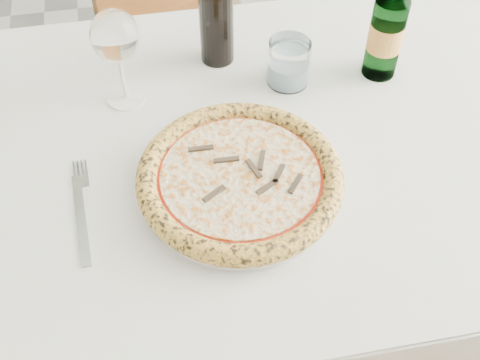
# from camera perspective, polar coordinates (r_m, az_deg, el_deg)

# --- Properties ---
(dining_table) EXTENTS (1.34, 0.80, 0.76)m
(dining_table) POSITION_cam_1_polar(r_m,az_deg,el_deg) (1.07, -1.02, -0.08)
(dining_table) COLOR #5C2B18
(dining_table) RESTS_ON floor
(chair_far) EXTENTS (0.51, 0.51, 0.93)m
(chair_far) POSITION_cam_1_polar(r_m,az_deg,el_deg) (1.73, -6.09, 16.20)
(chair_far) COLOR #5C2B18
(chair_far) RESTS_ON floor
(plate) EXTENTS (0.30, 0.30, 0.02)m
(plate) POSITION_cam_1_polar(r_m,az_deg,el_deg) (0.92, 0.00, -0.45)
(plate) COLOR silver
(plate) RESTS_ON dining_table
(pizza) EXTENTS (0.32, 0.32, 0.03)m
(pizza) POSITION_cam_1_polar(r_m,az_deg,el_deg) (0.91, -0.00, 0.26)
(pizza) COLOR tan
(pizza) RESTS_ON plate
(fork) EXTENTS (0.03, 0.21, 0.00)m
(fork) POSITION_cam_1_polar(r_m,az_deg,el_deg) (0.93, -14.80, -2.87)
(fork) COLOR gray
(fork) RESTS_ON dining_table
(wine_glass) EXTENTS (0.08, 0.08, 0.18)m
(wine_glass) POSITION_cam_1_polar(r_m,az_deg,el_deg) (1.01, -11.74, 12.99)
(wine_glass) COLOR white
(wine_glass) RESTS_ON dining_table
(tumbler) EXTENTS (0.07, 0.07, 0.08)m
(tumbler) POSITION_cam_1_polar(r_m,az_deg,el_deg) (1.09, 4.63, 10.78)
(tumbler) COLOR white
(tumbler) RESTS_ON dining_table
(beer_bottle) EXTENTS (0.06, 0.06, 0.24)m
(beer_bottle) POSITION_cam_1_polar(r_m,az_deg,el_deg) (1.10, 13.77, 13.71)
(beer_bottle) COLOR #2B5830
(beer_bottle) RESTS_ON dining_table
(wine_bottle) EXTENTS (0.06, 0.06, 0.25)m
(wine_bottle) POSITION_cam_1_polar(r_m,az_deg,el_deg) (1.10, -2.30, 15.92)
(wine_bottle) COLOR black
(wine_bottle) RESTS_ON dining_table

